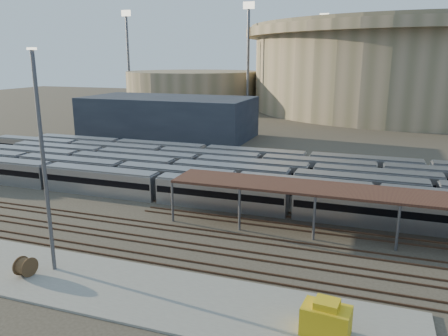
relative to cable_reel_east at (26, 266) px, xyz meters
name	(u,v)px	position (x,y,z in m)	size (l,w,h in m)	color
ground	(231,233)	(14.48, 16.05, -1.11)	(420.00, 420.00, 0.00)	#383026
apron	(123,288)	(9.48, 1.05, -1.01)	(50.00, 9.00, 0.20)	gray
subway_trains	(283,179)	(16.70, 34.55, 0.69)	(121.35, 23.90, 3.60)	#B0B1B5
inspection_shed	(443,202)	(36.48, 20.05, 3.88)	(60.30, 6.00, 5.30)	#545358
empty_tracks	(216,250)	(14.48, 11.05, -1.02)	(170.00, 9.62, 0.18)	#4C3323
stadium	(408,66)	(39.48, 156.05, 15.37)	(124.00, 124.00, 32.50)	gray
secondary_arena	(193,88)	(-45.52, 146.05, 5.89)	(56.00, 56.00, 14.00)	gray
service_building	(168,117)	(-20.52, 71.05, 3.89)	(42.00, 20.00, 10.00)	#1E232D
floodlight_0	(248,55)	(-15.52, 126.05, 19.54)	(4.00, 1.00, 38.40)	#545358
floodlight_1	(128,55)	(-70.52, 136.05, 19.54)	(4.00, 1.00, 38.40)	#545358
floodlight_3	(322,55)	(4.48, 176.05, 19.54)	(4.00, 1.00, 38.40)	#545358
cable_reel_east	(26,266)	(0.00, 0.00, 0.00)	(1.81, 1.81, 1.01)	brown
yard_light_pole	(44,164)	(1.54, 1.92, 9.28)	(0.81, 0.36, 20.21)	#545358
yellow_equipment	(326,320)	(26.89, 0.17, 0.16)	(3.41, 2.13, 2.13)	gold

